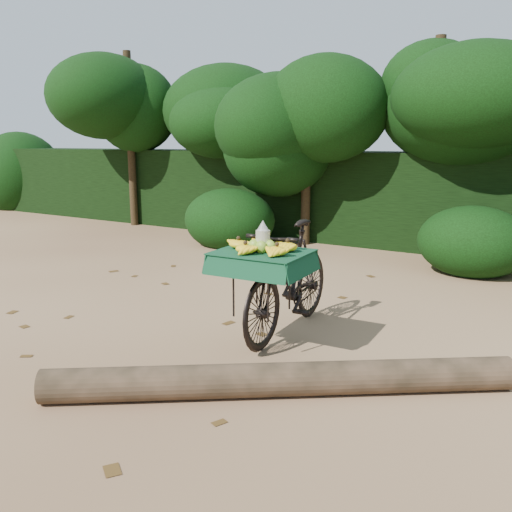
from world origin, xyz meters
The scene contains 7 objects.
ground centered at (0.00, 0.00, 0.00)m, with size 80.00×80.00×0.00m, color tan.
vendor_bicycle centered at (0.34, 0.52, 0.61)m, with size 0.89×1.99×1.19m.
fallen_log centered at (1.00, -0.79, 0.14)m, with size 0.27×0.27×3.77m, color brown.
hedge_backdrop centered at (0.00, 6.30, 0.90)m, with size 26.00×1.80×1.80m, color black.
tree_row centered at (-0.65, 5.50, 2.00)m, with size 14.50×2.00×4.00m, color black, non-canonical shape.
bush_clumps centered at (0.50, 4.30, 0.45)m, with size 8.80×1.70×0.90m, color black, non-canonical shape.
leaf_litter centered at (0.00, 0.65, 0.01)m, with size 7.00×7.30×0.01m, color #4A3113, non-canonical shape.
Camera 1 is at (2.95, -4.33, 2.00)m, focal length 38.00 mm.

